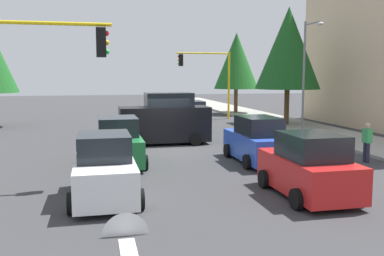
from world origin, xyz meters
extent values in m
plane|color=#353538|center=(0.00, 0.00, 0.00)|extent=(120.00, 120.00, 0.00)
cube|color=gray|center=(-5.00, 10.50, 0.07)|extent=(80.00, 4.00, 0.15)
cone|color=silver|center=(11.00, -3.00, 0.01)|extent=(0.01, 1.10, 1.10)
cylinder|color=yellow|center=(6.00, -5.25, 5.37)|extent=(0.12, 4.50, 0.12)
cube|color=black|center=(6.00, -3.36, 4.79)|extent=(0.36, 0.32, 0.96)
sphere|color=red|center=(6.00, -3.18, 5.09)|extent=(0.18, 0.18, 0.18)
sphere|color=yellow|center=(6.00, -3.18, 4.79)|extent=(0.18, 0.18, 0.18)
sphere|color=green|center=(6.00, -3.18, 4.49)|extent=(0.18, 0.18, 0.18)
cylinder|color=yellow|center=(-14.00, 7.50, 2.82)|extent=(0.18, 0.18, 5.65)
cylinder|color=yellow|center=(-14.00, 5.25, 5.50)|extent=(0.12, 4.50, 0.12)
cube|color=black|center=(-14.00, 3.36, 4.92)|extent=(0.36, 0.32, 0.96)
sphere|color=red|center=(-14.00, 3.18, 5.22)|extent=(0.18, 0.18, 0.18)
sphere|color=yellow|center=(-14.00, 3.18, 4.92)|extent=(0.18, 0.18, 0.18)
sphere|color=green|center=(-14.00, 3.18, 4.62)|extent=(0.18, 0.18, 0.18)
cylinder|color=slate|center=(-4.00, 9.20, 3.50)|extent=(0.14, 0.14, 7.00)
cylinder|color=slate|center=(-3.10, 9.20, 6.80)|extent=(1.80, 0.10, 0.10)
ellipsoid|color=silver|center=(-2.20, 9.20, 6.65)|extent=(0.56, 0.28, 0.20)
cylinder|color=brown|center=(-18.00, 9.50, 1.31)|extent=(0.36, 0.36, 2.62)
cone|color=#1E6023|center=(-18.00, 9.50, 5.04)|extent=(4.19, 4.19, 5.24)
cylinder|color=brown|center=(-8.00, 10.00, 1.46)|extent=(0.36, 0.36, 2.91)
cone|color=#19511E|center=(-8.00, 10.00, 5.62)|extent=(4.66, 4.66, 5.82)
cube|color=black|center=(-2.00, 0.03, 1.09)|extent=(1.90, 4.80, 1.85)
cube|color=black|center=(-2.00, 0.27, 2.40)|extent=(1.67, 2.50, 0.76)
cylinder|color=black|center=(-0.99, -1.46, 0.30)|extent=(0.20, 0.60, 0.60)
cylinder|color=black|center=(-3.01, -1.46, 0.30)|extent=(0.20, 0.60, 0.60)
cylinder|color=black|center=(-0.99, 1.51, 0.30)|extent=(0.20, 0.60, 0.60)
cylinder|color=black|center=(-3.01, 1.51, 0.30)|extent=(0.20, 0.60, 0.60)
cube|color=#B2B5BA|center=(-7.79, 2.76, 0.69)|extent=(4.08, 1.77, 1.05)
cube|color=black|center=(-7.59, 2.76, 1.60)|extent=(2.12, 1.56, 0.76)
cylinder|color=black|center=(-9.05, 1.82, 0.30)|extent=(0.60, 0.20, 0.60)
cylinder|color=black|center=(-9.05, 3.70, 0.30)|extent=(0.60, 0.20, 0.60)
cylinder|color=black|center=(-6.53, 1.82, 0.30)|extent=(0.60, 0.20, 0.60)
cylinder|color=black|center=(-6.53, 3.70, 0.30)|extent=(0.60, 0.20, 0.60)
cube|color=white|center=(7.93, -3.38, 0.69)|extent=(3.87, 1.74, 1.05)
cube|color=black|center=(7.73, -3.38, 1.60)|extent=(2.01, 1.53, 0.76)
cylinder|color=black|center=(9.13, -2.46, 0.30)|extent=(0.60, 0.20, 0.60)
cylinder|color=black|center=(9.13, -4.31, 0.30)|extent=(0.60, 0.20, 0.60)
cylinder|color=black|center=(6.73, -2.46, 0.30)|extent=(0.60, 0.20, 0.60)
cylinder|color=black|center=(6.73, -4.31, 0.30)|extent=(0.60, 0.20, 0.60)
cube|color=#1E7238|center=(2.92, -2.71, 0.69)|extent=(4.05, 1.80, 1.05)
cube|color=black|center=(2.72, -2.71, 1.60)|extent=(2.11, 1.58, 0.76)
cylinder|color=black|center=(4.18, -1.75, 0.30)|extent=(0.60, 0.20, 0.60)
cylinder|color=black|center=(4.18, -3.67, 0.30)|extent=(0.60, 0.20, 0.60)
cylinder|color=black|center=(1.67, -1.75, 0.30)|extent=(0.60, 0.20, 0.60)
cylinder|color=black|center=(1.67, -3.67, 0.30)|extent=(0.60, 0.20, 0.60)
cube|color=blue|center=(3.69, 3.09, 0.69)|extent=(4.19, 1.67, 1.05)
cube|color=black|center=(3.90, 3.09, 1.60)|extent=(2.18, 1.47, 0.76)
cylinder|color=black|center=(2.39, 2.20, 0.30)|extent=(0.60, 0.20, 0.60)
cylinder|color=black|center=(2.39, 3.99, 0.30)|extent=(0.60, 0.20, 0.60)
cylinder|color=black|center=(4.99, 2.20, 0.30)|extent=(0.60, 0.20, 0.60)
cylinder|color=black|center=(4.99, 3.99, 0.30)|extent=(0.60, 0.20, 0.60)
cube|color=red|center=(8.91, 2.73, 0.69)|extent=(3.81, 1.80, 1.05)
cube|color=black|center=(9.10, 2.73, 1.60)|extent=(1.98, 1.58, 0.76)
cylinder|color=black|center=(7.73, 1.77, 0.30)|extent=(0.60, 0.20, 0.60)
cylinder|color=black|center=(7.73, 3.69, 0.30)|extent=(0.60, 0.20, 0.60)
cylinder|color=black|center=(10.09, 1.77, 0.30)|extent=(0.60, 0.20, 0.60)
cylinder|color=black|center=(10.09, 3.69, 0.30)|extent=(0.60, 0.20, 0.60)
cylinder|color=#262638|center=(4.90, 7.66, 0.42)|extent=(0.16, 0.16, 0.85)
cylinder|color=#262638|center=(4.70, 7.66, 0.42)|extent=(0.16, 0.16, 0.85)
cube|color=green|center=(4.80, 7.66, 1.15)|extent=(0.40, 0.24, 0.60)
sphere|color=tan|center=(4.80, 7.66, 1.59)|extent=(0.22, 0.22, 0.22)
camera|label=1|loc=(20.63, -3.61, 3.72)|focal=39.87mm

